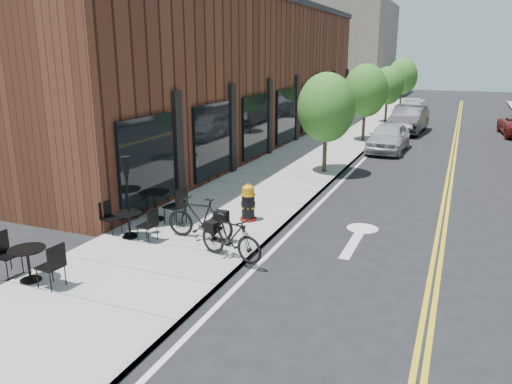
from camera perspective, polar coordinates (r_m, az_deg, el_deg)
The scene contains 18 objects.
ground at distance 11.47m, azimuth -1.05°, elevation -8.02°, with size 120.00×120.00×0.00m, color black.
sidewalk_near at distance 21.08m, azimuth 4.78°, elevation 3.10°, with size 4.00×70.00×0.12m, color #9E9B93.
building_near at distance 25.97m, azimuth -1.99°, elevation 13.14°, with size 5.00×28.00×7.00m, color #482417.
bg_building_left at distance 58.92m, azimuth 10.87°, elevation 15.68°, with size 8.00×14.00×10.00m, color #726656.
tree_near_a at distance 19.35m, azimuth 8.04°, elevation 9.52°, with size 2.20×2.20×3.81m.
tree_near_b at distance 27.13m, azimuth 12.41°, elevation 11.24°, with size 2.30×2.30×3.98m.
tree_near_c at distance 35.03m, azimuth 14.81°, elevation 11.68°, with size 2.10×2.10×3.67m.
tree_near_d at distance 42.94m, azimuth 16.38°, elevation 12.54°, with size 2.40×2.40×4.11m.
fire_hydrant at distance 13.73m, azimuth -0.90°, elevation -1.25°, with size 0.59×0.59×1.05m.
bicycle_left at distance 12.40m, azimuth -6.43°, elevation -3.00°, with size 0.51×1.80×1.08m, color black.
bicycle_right at distance 11.18m, azimuth -2.92°, elevation -5.17°, with size 0.48×1.71×1.03m, color black.
bistro_set_a at distance 11.13m, azimuth -24.60°, elevation -7.05°, with size 1.70×0.78×0.91m.
bistro_set_b at distance 12.87m, azimuth -14.34°, elevation -3.25°, with size 1.58×0.73×0.84m.
bistro_set_c at distance 14.05m, azimuth -11.49°, elevation -1.08°, with size 1.96×0.94×1.04m.
patio_umbrella at distance 12.71m, azimuth -14.58°, elevation 1.39°, with size 0.33×0.33×2.05m.
parked_car_a at distance 24.97m, azimuth 14.90°, elevation 6.08°, with size 1.66×4.13×1.41m, color #A9ABB1.
parked_car_b at distance 31.36m, azimuth 17.05°, elevation 7.95°, with size 1.71×4.89×1.61m, color black.
parked_car_c at distance 36.87m, azimuth 17.21°, elevation 8.82°, with size 1.98×4.87×1.41m, color #BABABF.
Camera 1 is at (4.20, -9.64, 4.58)m, focal length 35.00 mm.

